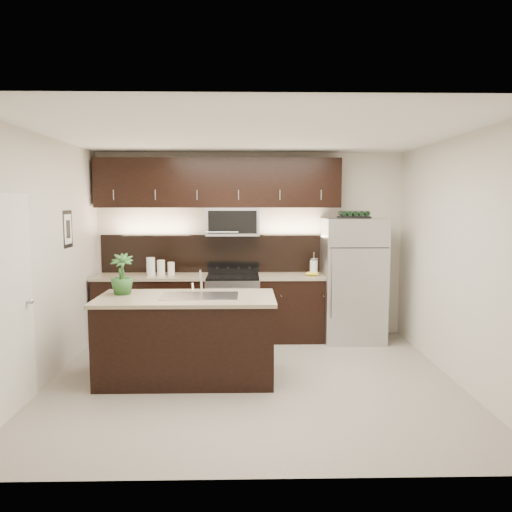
# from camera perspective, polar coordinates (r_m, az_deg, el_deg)

# --- Properties ---
(ground) EXTENTS (4.50, 4.50, 0.00)m
(ground) POSITION_cam_1_polar(r_m,az_deg,el_deg) (5.73, -0.46, -14.00)
(ground) COLOR gray
(ground) RESTS_ON ground
(room_walls) EXTENTS (4.52, 4.02, 2.71)m
(room_walls) POSITION_cam_1_polar(r_m,az_deg,el_deg) (5.35, -1.66, 3.14)
(room_walls) COLOR beige
(room_walls) RESTS_ON ground
(counter_run) EXTENTS (3.51, 0.65, 0.94)m
(counter_run) POSITION_cam_1_polar(r_m,az_deg,el_deg) (7.24, -4.28, -5.86)
(counter_run) COLOR black
(counter_run) RESTS_ON ground
(upper_fixtures) EXTENTS (3.49, 0.40, 1.66)m
(upper_fixtures) POSITION_cam_1_polar(r_m,az_deg,el_deg) (7.23, -4.11, 7.44)
(upper_fixtures) COLOR black
(upper_fixtures) RESTS_ON counter_run
(island) EXTENTS (1.96, 0.96, 0.94)m
(island) POSITION_cam_1_polar(r_m,az_deg,el_deg) (5.70, -7.90, -9.22)
(island) COLOR black
(island) RESTS_ON ground
(sink_faucet) EXTENTS (0.84, 0.50, 0.28)m
(sink_faucet) POSITION_cam_1_polar(r_m,az_deg,el_deg) (5.58, -6.43, -4.42)
(sink_faucet) COLOR silver
(sink_faucet) RESTS_ON island
(refrigerator) EXTENTS (0.85, 0.76, 1.75)m
(refrigerator) POSITION_cam_1_polar(r_m,az_deg,el_deg) (7.26, 10.97, -2.67)
(refrigerator) COLOR #B2B2B7
(refrigerator) RESTS_ON ground
(wine_rack) EXTENTS (0.43, 0.27, 0.10)m
(wine_rack) POSITION_cam_1_polar(r_m,az_deg,el_deg) (7.18, 11.12, 4.64)
(wine_rack) COLOR black
(wine_rack) RESTS_ON refrigerator
(plant) EXTENTS (0.29, 0.29, 0.46)m
(plant) POSITION_cam_1_polar(r_m,az_deg,el_deg) (5.83, -15.10, -2.01)
(plant) COLOR #275522
(plant) RESTS_ON island
(canisters) EXTENTS (0.39, 0.16, 0.26)m
(canisters) POSITION_cam_1_polar(r_m,az_deg,el_deg) (7.21, -11.08, -1.29)
(canisters) COLOR silver
(canisters) RESTS_ON counter_run
(french_press) EXTENTS (0.11, 0.11, 0.32)m
(french_press) POSITION_cam_1_polar(r_m,az_deg,el_deg) (7.15, 6.61, -1.24)
(french_press) COLOR silver
(french_press) RESTS_ON counter_run
(bananas) EXTENTS (0.22, 0.19, 0.06)m
(bananas) POSITION_cam_1_polar(r_m,az_deg,el_deg) (7.12, 6.05, -2.01)
(bananas) COLOR gold
(bananas) RESTS_ON counter_run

